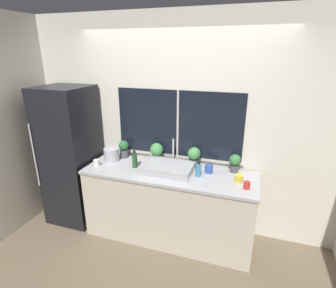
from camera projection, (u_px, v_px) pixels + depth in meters
ground_plane at (161, 251)px, 3.11m from camera, size 14.00×14.00×0.00m
wall_back at (179, 127)px, 3.29m from camera, size 8.00×0.09×2.70m
wall_left at (83, 105)px, 4.59m from camera, size 0.06×7.00×2.70m
counter at (169, 205)px, 3.25m from camera, size 2.05×0.66×0.90m
refrigerator at (71, 156)px, 3.51m from camera, size 0.62×0.65×1.84m
sink at (167, 168)px, 3.10m from camera, size 0.60×0.46×0.33m
potted_plant_far_left at (124, 148)px, 3.49m from camera, size 0.13×0.13×0.23m
potted_plant_center_left at (157, 151)px, 3.34m from camera, size 0.17×0.17×0.25m
potted_plant_center_right at (194, 156)px, 3.20m from camera, size 0.16×0.16×0.25m
potted_plant_far_right at (235, 162)px, 3.06m from camera, size 0.13×0.13×0.22m
soap_bottle at (198, 170)px, 2.97m from camera, size 0.06×0.06×0.19m
bottle_tall at (135, 160)px, 3.19m from camera, size 0.06×0.06×0.24m
mug_blue at (209, 169)px, 3.07m from camera, size 0.09×0.09×0.09m
mug_white at (96, 163)px, 3.25m from camera, size 0.07×0.07×0.08m
mug_red at (247, 185)px, 2.71m from camera, size 0.07×0.07×0.08m
mug_yellow at (239, 178)px, 2.85m from camera, size 0.09×0.09×0.08m
kettle at (112, 154)px, 3.40m from camera, size 0.20×0.20×0.19m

